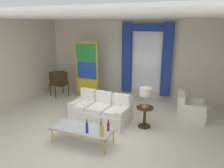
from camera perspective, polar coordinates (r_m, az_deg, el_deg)
ground_plane at (r=6.20m, az=-2.45°, el=-11.60°), size 16.00×16.00×0.00m
wall_rear at (r=8.49m, az=5.93°, el=6.58°), size 8.00×0.12×3.00m
wall_left at (r=8.28m, az=-24.64°, el=4.98°), size 0.12×7.00×3.00m
ceiling_slab at (r=6.24m, az=0.34°, el=17.35°), size 8.00×7.60×0.04m
curtained_window at (r=8.17m, az=9.18°, el=7.80°), size 2.00×0.17×2.70m
couch_white_long at (r=6.57m, az=-2.77°, el=-7.03°), size 1.83×1.07×0.86m
coffee_table at (r=5.37m, az=-7.88°, el=-11.83°), size 1.50×0.62×0.41m
bottle_blue_decanter at (r=5.13m, az=-1.00°, el=-11.23°), size 0.07×0.07×0.29m
bottle_crystal_tall at (r=5.15m, az=-2.90°, el=-11.04°), size 0.06×0.06×0.30m
bottle_amber_squat at (r=4.89m, az=-2.76°, el=-12.31°), size 0.08×0.08×0.34m
bottle_ruby_flask at (r=5.06m, az=-6.70°, el=-11.42°), size 0.07×0.07×0.34m
vintage_tv at (r=8.82m, az=-14.06°, el=1.40°), size 0.73×0.76×1.35m
armchair_white at (r=7.04m, az=19.80°, el=-6.53°), size 0.89×0.88×0.80m
stained_glass_divider at (r=8.36m, az=-6.74°, el=3.32°), size 0.95×0.05×2.20m
peacock_figurine at (r=8.00m, az=-5.84°, el=-3.47°), size 0.44×0.60×0.50m
round_side_table at (r=6.19m, az=8.70°, el=-8.20°), size 0.48×0.48×0.59m
table_lamp_brass at (r=5.95m, az=8.97°, el=-2.26°), size 0.32×0.32×0.57m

